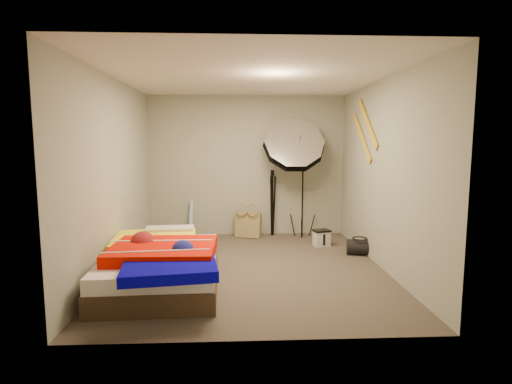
{
  "coord_description": "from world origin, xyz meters",
  "views": [
    {
      "loc": [
        -0.17,
        -5.2,
        1.67
      ],
      "look_at": [
        0.1,
        0.6,
        0.95
      ],
      "focal_mm": 28.0,
      "sensor_mm": 36.0,
      "label": 1
    }
  ],
  "objects": [
    {
      "name": "wall_stripe_lower",
      "position": [
        1.73,
        0.85,
        1.75
      ],
      "size": [
        0.02,
        0.91,
        0.78
      ],
      "primitive_type": "cube",
      "rotation": [
        0.7,
        0.0,
        0.0
      ],
      "color": "gold",
      "rests_on": "wall_right"
    },
    {
      "name": "wall_front",
      "position": [
        0.0,
        -2.0,
        1.25
      ],
      "size": [
        3.5,
        0.0,
        3.5
      ],
      "primitive_type": "plane",
      "rotation": [
        -1.57,
        0.0,
        0.0
      ],
      "color": "#9FA391",
      "rests_on": "floor"
    },
    {
      "name": "duffel_bag",
      "position": [
        1.65,
        0.54,
        0.11
      ],
      "size": [
        0.42,
        0.31,
        0.23
      ],
      "primitive_type": "cylinder",
      "rotation": [
        0.0,
        1.57,
        -0.22
      ],
      "color": "black",
      "rests_on": "floor"
    },
    {
      "name": "ceiling",
      "position": [
        0.0,
        0.0,
        2.5
      ],
      "size": [
        4.0,
        4.0,
        0.0
      ],
      "primitive_type": "plane",
      "rotation": [
        3.14,
        0.0,
        0.0
      ],
      "color": "silver",
      "rests_on": "wall_back"
    },
    {
      "name": "camera_case",
      "position": [
        1.19,
        1.08,
        0.12
      ],
      "size": [
        0.28,
        0.23,
        0.25
      ],
      "primitive_type": "cube",
      "rotation": [
        0.0,
        0.0,
        0.26
      ],
      "color": "beige",
      "rests_on": "floor"
    },
    {
      "name": "wall_left",
      "position": [
        -1.75,
        0.0,
        1.25
      ],
      "size": [
        0.0,
        4.0,
        4.0
      ],
      "primitive_type": "plane",
      "rotation": [
        1.57,
        0.0,
        1.57
      ],
      "color": "#9FA391",
      "rests_on": "floor"
    },
    {
      "name": "wall_stripe_upper",
      "position": [
        1.73,
        0.6,
        1.95
      ],
      "size": [
        0.02,
        0.91,
        0.78
      ],
      "primitive_type": "cube",
      "rotation": [
        0.7,
        0.0,
        0.0
      ],
      "color": "gold",
      "rests_on": "wall_right"
    },
    {
      "name": "camera_tripod",
      "position": [
        0.45,
        1.87,
        0.68
      ],
      "size": [
        0.07,
        0.07,
        1.18
      ],
      "color": "black",
      "rests_on": "floor"
    },
    {
      "name": "wrapping_roll",
      "position": [
        -1.01,
        1.9,
        0.31
      ],
      "size": [
        0.12,
        0.19,
        0.63
      ],
      "primitive_type": "cylinder",
      "rotation": [
        -0.17,
        0.0,
        -0.26
      ],
      "color": "#60A5D2",
      "rests_on": "floor"
    },
    {
      "name": "wall_right",
      "position": [
        1.75,
        0.0,
        1.25
      ],
      "size": [
        0.0,
        4.0,
        4.0
      ],
      "primitive_type": "plane",
      "rotation": [
        1.57,
        0.0,
        -1.57
      ],
      "color": "#9FA391",
      "rests_on": "floor"
    },
    {
      "name": "wall_back",
      "position": [
        0.0,
        2.0,
        1.25
      ],
      "size": [
        3.5,
        0.0,
        3.5
      ],
      "primitive_type": "plane",
      "rotation": [
        1.57,
        0.0,
        0.0
      ],
      "color": "#9FA391",
      "rests_on": "floor"
    },
    {
      "name": "bed",
      "position": [
        -1.05,
        -0.65,
        0.27
      ],
      "size": [
        1.41,
        2.04,
        0.54
      ],
      "color": "#443121",
      "rests_on": "floor"
    },
    {
      "name": "tote_bag",
      "position": [
        0.02,
        1.74,
        0.23
      ],
      "size": [
        0.49,
        0.34,
        0.47
      ],
      "primitive_type": "cube",
      "rotation": [
        -0.14,
        0.0,
        -0.34
      ],
      "color": "#9E8F5D",
      "rests_on": "floor"
    },
    {
      "name": "floor",
      "position": [
        0.0,
        0.0,
        0.0
      ],
      "size": [
        4.0,
        4.0,
        0.0
      ],
      "primitive_type": "plane",
      "color": "#534B40",
      "rests_on": "ground"
    },
    {
      "name": "photo_umbrella",
      "position": [
        0.79,
        1.65,
        1.6
      ],
      "size": [
        1.3,
        0.99,
        2.23
      ],
      "color": "black",
      "rests_on": "floor"
    }
  ]
}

